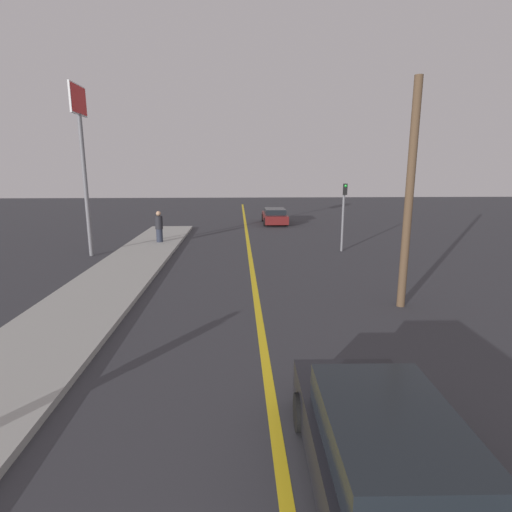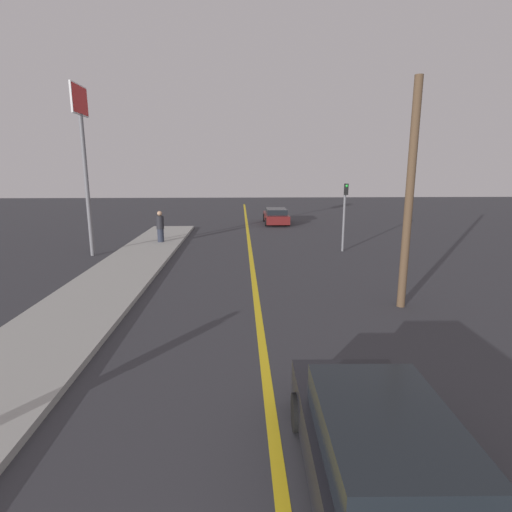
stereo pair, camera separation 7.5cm
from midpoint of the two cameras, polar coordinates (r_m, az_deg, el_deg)
road_center_line at (r=18.86m, az=-0.92°, el=-0.34°), size 0.20×60.00×0.01m
sidewalk_left at (r=15.74m, az=-19.99°, el=-3.36°), size 2.84×28.13×0.16m
car_near_right_lane at (r=5.75m, az=17.33°, el=-25.58°), size 1.96×4.44×1.34m
car_ahead_center at (r=31.13m, az=2.61°, el=5.71°), size 1.87×4.44×1.18m
pedestrian_mid_group at (r=22.82m, az=-13.77°, el=4.08°), size 0.41×0.41×1.72m
traffic_light at (r=20.66m, az=12.30°, el=6.51°), size 0.18×0.40×3.44m
roadside_sign at (r=20.74m, az=-23.85°, el=15.79°), size 0.20×1.83×7.86m
utility_pole at (r=12.52m, az=20.87°, el=7.83°), size 0.24×0.24×6.65m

